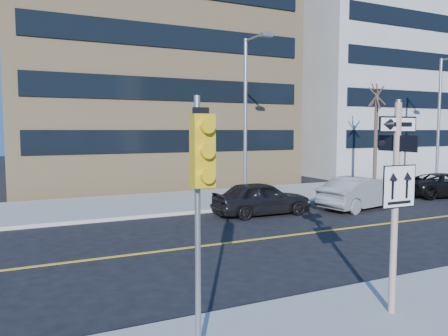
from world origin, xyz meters
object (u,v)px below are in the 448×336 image
parked_car_a (262,198)px  streetlight_b (442,112)px  parked_car_b (361,193)px  streetlight_a (248,108)px  street_tree_west (377,98)px  sign_pole (396,195)px  traffic_signal (202,173)px  parked_car_c (448,185)px

parked_car_a → streetlight_b: bearing=-76.6°
parked_car_a → parked_car_b: 4.93m
streetlight_a → streetlight_b: 14.00m
parked_car_a → street_tree_west: bearing=-68.2°
street_tree_west → streetlight_a: bearing=-176.5°
sign_pole → parked_car_a: sign_pole is taller
street_tree_west → traffic_signal: bearing=-140.6°
sign_pole → street_tree_west: (13.00, 13.81, 3.09)m
traffic_signal → streetlight_a: 15.72m
streetlight_b → street_tree_west: bearing=173.8°
traffic_signal → sign_pole: bearing=2.1°
sign_pole → parked_car_a: size_ratio=0.95×
parked_car_b → streetlight_a: streetlight_a is taller
parked_car_a → streetlight_a: bearing=-16.3°
streetlight_a → streetlight_b: bearing=0.0°
street_tree_west → parked_car_c: bearing=-64.8°
sign_pole → streetlight_b: 22.48m
parked_car_b → streetlight_b: (10.14, 3.89, 4.01)m
traffic_signal → street_tree_west: size_ratio=0.63×
traffic_signal → streetlight_a: streetlight_a is taller
traffic_signal → streetlight_b: streetlight_b is taller
streetlight_b → streetlight_a: bearing=180.0°
sign_pole → traffic_signal: size_ratio=1.02×
traffic_signal → streetlight_b: bearing=31.4°
sign_pole → streetlight_b: bearing=36.4°
parked_car_c → street_tree_west: bearing=42.8°
streetlight_a → street_tree_west: streetlight_a is taller
sign_pole → parked_car_a: bearing=73.6°
parked_car_a → streetlight_a: (1.02, 3.17, 4.02)m
parked_car_c → streetlight_a: bearing=91.3°
parked_car_c → streetlight_b: 6.11m
street_tree_west → parked_car_b: bearing=-139.2°
traffic_signal → street_tree_west: street_tree_west is taller
streetlight_a → streetlight_b: (14.00, 0.00, 0.00)m
traffic_signal → streetlight_a: bearing=59.2°
parked_car_b → streetlight_b: bearing=-80.9°
sign_pole → traffic_signal: sign_pole is taller
sign_pole → streetlight_a: bearing=73.2°
sign_pole → parked_car_c: (14.73, 10.15, -1.79)m
traffic_signal → parked_car_b: size_ratio=0.88×
parked_car_b → parked_car_c: bearing=-95.5°
street_tree_west → sign_pole: bearing=-133.3°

